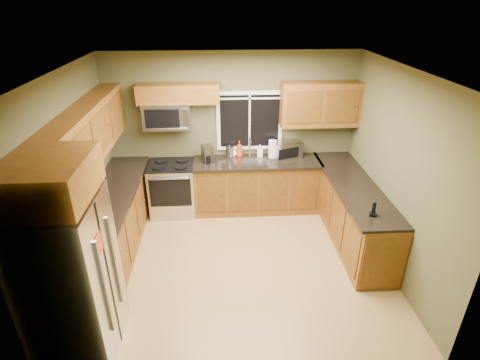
{
  "coord_description": "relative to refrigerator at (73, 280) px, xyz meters",
  "views": [
    {
      "loc": [
        -0.24,
        -4.32,
        3.48
      ],
      "look_at": [
        0.05,
        0.35,
        1.15
      ],
      "focal_mm": 28.0,
      "sensor_mm": 36.0,
      "label": 1
    }
  ],
  "objects": [
    {
      "name": "floor",
      "position": [
        1.74,
        1.3,
        -0.9
      ],
      "size": [
        4.2,
        4.2,
        0.0
      ],
      "primitive_type": "plane",
      "color": "#A48048",
      "rests_on": "ground"
    },
    {
      "name": "ceiling",
      "position": [
        1.74,
        1.3,
        1.8
      ],
      "size": [
        4.2,
        4.2,
        0.0
      ],
      "primitive_type": "plane",
      "rotation": [
        3.14,
        0.0,
        0.0
      ],
      "color": "white",
      "rests_on": "back_wall"
    },
    {
      "name": "back_wall",
      "position": [
        1.74,
        3.1,
        0.45
      ],
      "size": [
        4.2,
        0.0,
        4.2
      ],
      "primitive_type": "plane",
      "rotation": [
        1.57,
        0.0,
        0.0
      ],
      "color": "brown",
      "rests_on": "ground"
    },
    {
      "name": "front_wall",
      "position": [
        1.74,
        -0.5,
        0.45
      ],
      "size": [
        4.2,
        0.0,
        4.2
      ],
      "primitive_type": "plane",
      "rotation": [
        -1.57,
        0.0,
        0.0
      ],
      "color": "brown",
      "rests_on": "ground"
    },
    {
      "name": "left_wall",
      "position": [
        -0.36,
        1.3,
        0.45
      ],
      "size": [
        0.0,
        3.6,
        3.6
      ],
      "primitive_type": "plane",
      "rotation": [
        1.57,
        0.0,
        1.57
      ],
      "color": "brown",
      "rests_on": "ground"
    },
    {
      "name": "right_wall",
      "position": [
        3.84,
        1.3,
        0.45
      ],
      "size": [
        0.0,
        3.6,
        3.6
      ],
      "primitive_type": "plane",
      "rotation": [
        1.57,
        0.0,
        -1.57
      ],
      "color": "brown",
      "rests_on": "ground"
    },
    {
      "name": "window",
      "position": [
        2.04,
        3.08,
        0.65
      ],
      "size": [
        1.12,
        0.03,
        1.02
      ],
      "color": "white",
      "rests_on": "back_wall"
    },
    {
      "name": "base_cabinets_left",
      "position": [
        -0.06,
        1.78,
        -0.45
      ],
      "size": [
        0.6,
        2.65,
        0.9
      ],
      "primitive_type": "cube",
      "color": "brown",
      "rests_on": "ground"
    },
    {
      "name": "countertop_left",
      "position": [
        -0.04,
        1.78,
        0.02
      ],
      "size": [
        0.65,
        2.65,
        0.04
      ],
      "primitive_type": "cube",
      "color": "black",
      "rests_on": "base_cabinets_left"
    },
    {
      "name": "base_cabinets_back",
      "position": [
        2.15,
        2.8,
        -0.45
      ],
      "size": [
        2.17,
        0.6,
        0.9
      ],
      "primitive_type": "cube",
      "color": "brown",
      "rests_on": "ground"
    },
    {
      "name": "countertop_back",
      "position": [
        2.15,
        2.78,
        0.02
      ],
      "size": [
        2.17,
        0.65,
        0.04
      ],
      "primitive_type": "cube",
      "color": "black",
      "rests_on": "base_cabinets_back"
    },
    {
      "name": "base_cabinets_peninsula",
      "position": [
        3.54,
        1.84,
        -0.45
      ],
      "size": [
        0.6,
        2.52,
        0.9
      ],
      "color": "brown",
      "rests_on": "ground"
    },
    {
      "name": "countertop_peninsula",
      "position": [
        3.51,
        1.85,
        0.02
      ],
      "size": [
        0.65,
        2.5,
        0.04
      ],
      "primitive_type": "cube",
      "color": "black",
      "rests_on": "base_cabinets_peninsula"
    },
    {
      "name": "upper_cabinets_left",
      "position": [
        -0.2,
        1.78,
        0.96
      ],
      "size": [
        0.33,
        2.65,
        0.72
      ],
      "primitive_type": "cube",
      "color": "brown",
      "rests_on": "left_wall"
    },
    {
      "name": "upper_cabinets_back_left",
      "position": [
        0.89,
        2.94,
        1.17
      ],
      "size": [
        1.3,
        0.33,
        0.3
      ],
      "primitive_type": "cube",
      "color": "brown",
      "rests_on": "back_wall"
    },
    {
      "name": "upper_cabinets_back_right",
      "position": [
        3.19,
        2.94,
        0.96
      ],
      "size": [
        1.3,
        0.33,
        0.72
      ],
      "primitive_type": "cube",
      "color": "brown",
      "rests_on": "back_wall"
    },
    {
      "name": "upper_cabinet_over_fridge",
      "position": [
        -0.0,
        0.0,
        1.13
      ],
      "size": [
        0.72,
        0.9,
        0.38
      ],
      "primitive_type": "cube",
      "color": "brown",
      "rests_on": "left_wall"
    },
    {
      "name": "refrigerator",
      "position": [
        0.0,
        0.0,
        0.0
      ],
      "size": [
        0.74,
        0.9,
        1.8
      ],
      "color": "#B7B7BC",
      "rests_on": "ground"
    },
    {
      "name": "range",
      "position": [
        0.69,
        2.77,
        -0.43
      ],
      "size": [
        0.76,
        0.69,
        0.94
      ],
      "color": "#B7B7BC",
      "rests_on": "ground"
    },
    {
      "name": "microwave",
      "position": [
        0.69,
        2.91,
        0.83
      ],
      "size": [
        0.76,
        0.41,
        0.42
      ],
      "color": "#B7B7BC",
      "rests_on": "back_wall"
    },
    {
      "name": "sink",
      "position": [
        2.04,
        2.79,
        0.05
      ],
      "size": [
        0.6,
        0.42,
        0.36
      ],
      "color": "slate",
      "rests_on": "countertop_back"
    },
    {
      "name": "toaster_oven",
      "position": [
        2.68,
        2.92,
        0.18
      ],
      "size": [
        0.54,
        0.48,
        0.28
      ],
      "color": "#B7B7BC",
      "rests_on": "countertop_back"
    },
    {
      "name": "coffee_maker",
      "position": [
        1.32,
        2.8,
        0.17
      ],
      "size": [
        0.23,
        0.27,
        0.28
      ],
      "color": "slate",
      "rests_on": "countertop_back"
    },
    {
      "name": "kettle",
      "position": [
        1.69,
        2.95,
        0.15
      ],
      "size": [
        0.16,
        0.16,
        0.25
      ],
      "color": "#B7B7BC",
      "rests_on": "countertop_back"
    },
    {
      "name": "paper_towel_roll",
      "position": [
        2.43,
        2.92,
        0.19
      ],
      "size": [
        0.15,
        0.15,
        0.34
      ],
      "color": "white",
      "rests_on": "countertop_back"
    },
    {
      "name": "soap_bottle_a",
      "position": [
        1.86,
        3.0,
        0.18
      ],
      "size": [
        0.11,
        0.12,
        0.28
      ],
      "primitive_type": "imported",
      "rotation": [
        0.0,
        0.0,
        -0.06
      ],
      "color": "red",
      "rests_on": "countertop_back"
    },
    {
      "name": "soap_bottle_b",
      "position": [
        2.22,
        3.0,
        0.14
      ],
      "size": [
        0.09,
        0.09,
        0.2
      ],
      "primitive_type": "imported",
      "rotation": [
        0.0,
        0.0,
        -0.01
      ],
      "color": "white",
      "rests_on": "countertop_back"
    },
    {
      "name": "soap_bottle_c",
      "position": [
        1.74,
        3.0,
        0.13
      ],
      "size": [
        0.18,
        0.18,
        0.19
      ],
      "primitive_type": "imported",
      "rotation": [
        0.0,
        0.0,
        0.31
      ],
      "color": "white",
      "rests_on": "countertop_back"
    },
    {
      "name": "cordless_phone",
      "position": [
        3.45,
        0.95,
        0.1
      ],
      "size": [
        0.11,
        0.11,
        0.19
      ],
      "color": "black",
      "rests_on": "countertop_peninsula"
    }
  ]
}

